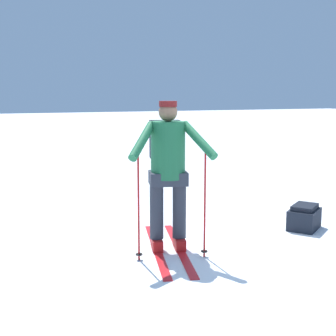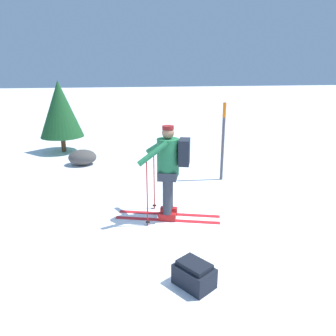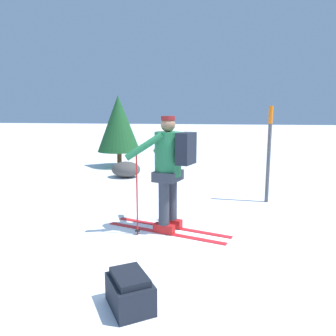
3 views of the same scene
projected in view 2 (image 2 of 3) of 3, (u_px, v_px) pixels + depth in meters
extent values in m
plane|color=white|center=(191.00, 236.00, 5.14)|extent=(80.00, 80.00, 0.00)
cube|color=red|center=(167.00, 220.00, 5.68)|extent=(1.77, 0.62, 0.01)
cube|color=red|center=(167.00, 217.00, 5.66)|extent=(0.32, 0.19, 0.12)
cylinder|color=#2D333D|center=(167.00, 195.00, 5.54)|extent=(0.15, 0.15, 0.67)
cube|color=red|center=(169.00, 214.00, 5.92)|extent=(1.77, 0.62, 0.01)
cube|color=red|center=(169.00, 211.00, 5.90)|extent=(0.32, 0.19, 0.12)
cylinder|color=#2D333D|center=(169.00, 190.00, 5.78)|extent=(0.15, 0.15, 0.67)
cube|color=#2D333D|center=(168.00, 174.00, 5.56)|extent=(0.42, 0.48, 0.14)
cylinder|color=#1E663D|center=(168.00, 157.00, 5.47)|extent=(0.37, 0.37, 0.61)
sphere|color=#8C664C|center=(168.00, 133.00, 5.35)|extent=(0.20, 0.20, 0.20)
cylinder|color=maroon|center=(168.00, 128.00, 5.32)|extent=(0.19, 0.19, 0.06)
cube|color=black|center=(184.00, 152.00, 5.41)|extent=(0.26, 0.37, 0.43)
cylinder|color=red|center=(147.00, 193.00, 5.33)|extent=(0.02, 0.02, 1.17)
cylinder|color=black|center=(148.00, 222.00, 5.49)|extent=(0.07, 0.07, 0.01)
cylinder|color=#1E663D|center=(153.00, 154.00, 5.18)|extent=(0.53, 0.20, 0.38)
cylinder|color=red|center=(154.00, 179.00, 5.99)|extent=(0.02, 0.02, 1.17)
cylinder|color=black|center=(154.00, 205.00, 6.14)|extent=(0.07, 0.07, 0.01)
cylinder|color=#1E663D|center=(158.00, 145.00, 5.74)|extent=(0.43, 0.44, 0.38)
cube|color=black|center=(194.00, 276.00, 3.96)|extent=(0.53, 0.57, 0.26)
cube|color=black|center=(194.00, 265.00, 3.91)|extent=(0.44, 0.47, 0.06)
cylinder|color=#4C4C51|center=(223.00, 142.00, 7.49)|extent=(0.07, 0.07, 1.79)
cylinder|color=orange|center=(224.00, 110.00, 7.27)|extent=(0.08, 0.08, 0.32)
ellipsoid|color=#474442|center=(82.00, 157.00, 8.87)|extent=(0.75, 0.63, 0.41)
cylinder|color=#4C331E|center=(63.00, 144.00, 10.24)|extent=(0.14, 0.14, 0.48)
cone|color=#194C23|center=(60.00, 109.00, 9.92)|extent=(1.31, 1.31, 1.70)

